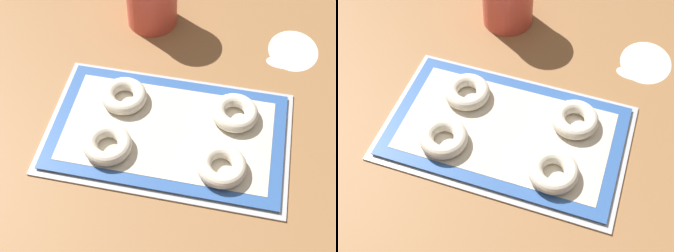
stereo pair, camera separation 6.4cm
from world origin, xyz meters
The scene contains 9 objects.
ground_plane centered at (0.00, 0.00, 0.00)m, with size 2.80×2.80×0.00m, color olive.
baking_tray centered at (-0.01, 0.02, 0.00)m, with size 0.46×0.28×0.01m.
baking_mat centered at (-0.01, 0.02, 0.01)m, with size 0.44×0.26×0.00m.
bagel_front_left centered at (-0.11, -0.04, 0.02)m, with size 0.09×0.09×0.03m.
bagel_front_right centered at (0.10, -0.05, 0.02)m, with size 0.09×0.09×0.03m.
bagel_back_left centered at (-0.11, 0.07, 0.02)m, with size 0.09×0.09×0.03m.
bagel_back_right centered at (0.11, 0.08, 0.02)m, with size 0.09×0.09×0.03m.
flour_patch_near centered at (0.22, 0.29, 0.00)m, with size 0.11×0.13×0.00m.
flour_patch_far centered at (0.19, 0.25, 0.00)m, with size 0.07×0.04×0.00m.
Camera 1 is at (0.09, -0.49, 0.74)m, focal length 50.00 mm.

